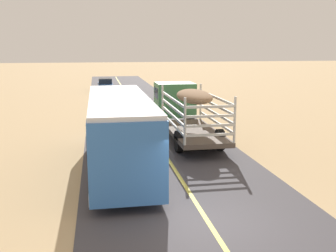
# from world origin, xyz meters

# --- Properties ---
(ground_plane) EXTENTS (240.00, 240.00, 0.00)m
(ground_plane) POSITION_xyz_m (0.00, 0.00, 0.00)
(ground_plane) COLOR tan
(road_surface) EXTENTS (8.00, 120.00, 0.02)m
(road_surface) POSITION_xyz_m (0.00, 0.00, 0.01)
(road_surface) COLOR #423F44
(road_surface) RESTS_ON ground
(road_centre_line) EXTENTS (0.16, 117.60, 0.00)m
(road_centre_line) POSITION_xyz_m (0.00, 0.00, 0.02)
(road_centre_line) COLOR #D8CC4C
(road_centre_line) RESTS_ON road_surface
(livestock_truck) EXTENTS (2.53, 9.70, 3.02)m
(livestock_truck) POSITION_xyz_m (1.86, 12.85, 1.79)
(livestock_truck) COLOR #3F7F4C
(livestock_truck) RESTS_ON road_surface
(bus) EXTENTS (2.54, 10.00, 3.21)m
(bus) POSITION_xyz_m (-2.34, 5.83, 1.75)
(bus) COLOR #3872C6
(bus) RESTS_ON road_surface
(car_far) EXTENTS (1.80, 4.40, 1.46)m
(car_far) POSITION_xyz_m (-2.24, 37.42, 0.69)
(car_far) COLOR #264C8C
(car_far) RESTS_ON road_surface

